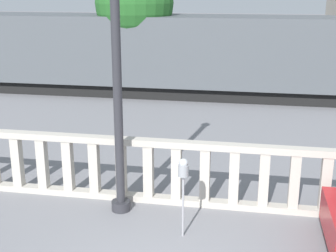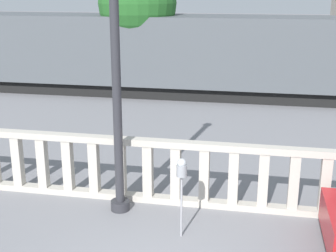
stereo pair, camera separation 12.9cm
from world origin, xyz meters
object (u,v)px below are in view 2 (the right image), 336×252
train_near (113,52)px  parking_meter (182,173)px  tree_left (137,3)px  lamppost (117,94)px

train_near → parking_meter: bearing=-67.0°
train_near → tree_left: 2.36m
train_near → tree_left: size_ratio=5.39×
train_near → tree_left: tree_left is taller
tree_left → parking_meter: bearing=-71.7°
parking_meter → tree_left: (-3.83, 11.59, 2.55)m
tree_left → lamppost: bearing=-77.4°
lamppost → parking_meter: bearing=-29.8°
train_near → tree_left: (1.15, -0.12, 2.06)m
lamppost → parking_meter: (1.42, -0.81, -1.21)m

